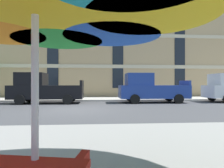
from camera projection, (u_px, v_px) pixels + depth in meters
The scene contains 5 objects.
ground_plane at pixel (76, 110), 10.50m from camera, with size 120.00×120.00×0.00m, color #424244.
sidewalk_far at pixel (84, 99), 17.28m from camera, with size 56.00×3.60×0.12m, color #B2ADA3.
apartment_building at pixel (88, 34), 25.46m from camera, with size 39.08×12.08×16.00m.
pickup_black at pixel (44, 89), 13.99m from camera, with size 5.10×2.12×2.20m.
pickup_blue at pixel (150, 89), 14.58m from camera, with size 5.10×2.12×2.20m.
Camera 1 is at (1.18, -10.62, 1.38)m, focal length 31.02 mm.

